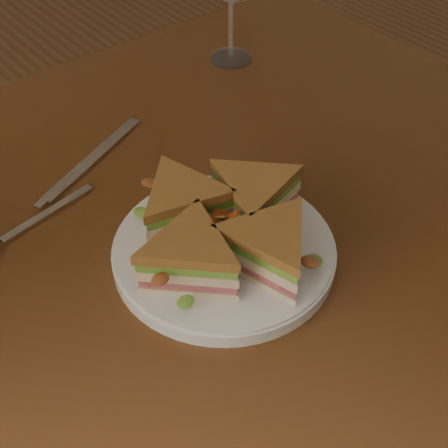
# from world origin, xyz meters

# --- Properties ---
(table) EXTENTS (1.20, 0.80, 0.75)m
(table) POSITION_xyz_m (0.00, 0.00, 0.65)
(table) COLOR #3A1E0D
(table) RESTS_ON ground
(plate) EXTENTS (0.25, 0.25, 0.02)m
(plate) POSITION_xyz_m (0.05, -0.10, 0.76)
(plate) COLOR silver
(plate) RESTS_ON table
(sandwich_wedges) EXTENTS (0.26, 0.26, 0.06)m
(sandwich_wedges) POSITION_xyz_m (0.05, -0.10, 0.80)
(sandwich_wedges) COLOR beige
(sandwich_wedges) RESTS_ON plate
(crisps_mound) EXTENTS (0.09, 0.09, 0.05)m
(crisps_mound) POSITION_xyz_m (0.05, -0.10, 0.79)
(crisps_mound) COLOR #B74717
(crisps_mound) RESTS_ON plate
(knife) EXTENTS (0.20, 0.10, 0.00)m
(knife) POSITION_xyz_m (0.01, 0.14, 0.75)
(knife) COLOR silver
(knife) RESTS_ON table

